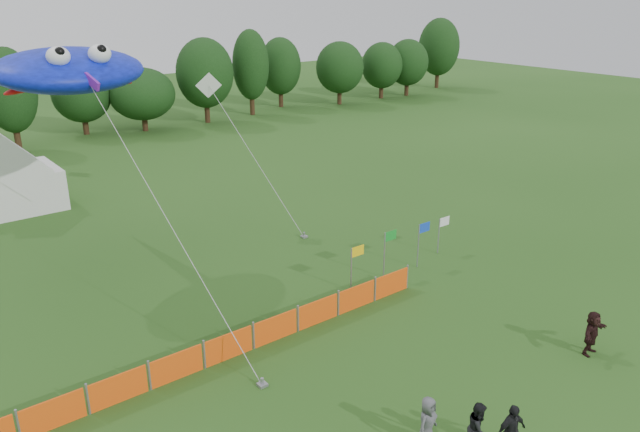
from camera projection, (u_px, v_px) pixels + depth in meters
treeline at (42, 94)px, 50.92m from camera, size 104.57×8.78×8.36m
tent_right at (7, 178)px, 36.30m from camera, size 5.50×4.40×3.88m
barrier_fence at (228, 346)px, 22.01m from camera, size 17.90×0.06×1.00m
flag_row at (402, 243)px, 28.57m from camera, size 6.73×0.57×2.17m
spectator_b at (479, 428)px, 17.44m from camera, size 0.99×0.91×1.65m
spectator_d at (511, 432)px, 17.27m from camera, size 1.06×0.60×1.70m
spectator_e at (427, 422)px, 17.70m from camera, size 0.90×0.71×1.62m
spectator_f at (592, 333)px, 22.21m from camera, size 1.60×0.69×1.67m
stingray_kite at (68, 69)px, 26.98m from camera, size 7.71×22.05×10.30m
small_kite_white at (231, 120)px, 32.81m from camera, size 3.10×5.61×8.23m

